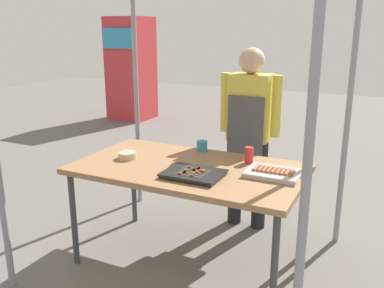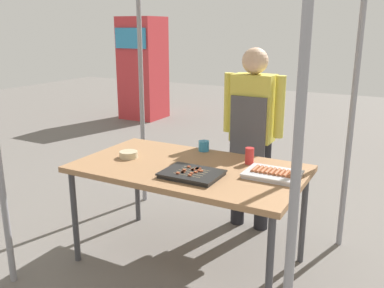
# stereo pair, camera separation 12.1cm
# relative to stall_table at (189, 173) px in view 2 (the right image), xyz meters

# --- Properties ---
(ground_plane) EXTENTS (18.00, 18.00, 0.00)m
(ground_plane) POSITION_rel_stall_table_xyz_m (0.00, 0.00, -0.70)
(ground_plane) COLOR #66605B
(stall_table) EXTENTS (1.60, 0.90, 0.75)m
(stall_table) POSITION_rel_stall_table_xyz_m (0.00, 0.00, 0.00)
(stall_table) COLOR #9E724C
(stall_table) RESTS_ON ground
(tray_grilled_sausages) EXTENTS (0.35, 0.27, 0.05)m
(tray_grilled_sausages) POSITION_rel_stall_table_xyz_m (0.59, 0.07, 0.07)
(tray_grilled_sausages) COLOR silver
(tray_grilled_sausages) RESTS_ON stall_table
(tray_meat_skewers) EXTENTS (0.38, 0.29, 0.04)m
(tray_meat_skewers) POSITION_rel_stall_table_xyz_m (0.12, -0.18, 0.07)
(tray_meat_skewers) COLOR black
(tray_meat_skewers) RESTS_ON stall_table
(condiment_bowl) EXTENTS (0.14, 0.14, 0.05)m
(condiment_bowl) POSITION_rel_stall_table_xyz_m (-0.49, -0.04, 0.08)
(condiment_bowl) COLOR #BFB28C
(condiment_bowl) RESTS_ON stall_table
(drink_cup_near_edge) EXTENTS (0.06, 0.06, 0.12)m
(drink_cup_near_edge) POSITION_rel_stall_table_xyz_m (0.36, 0.25, 0.11)
(drink_cup_near_edge) COLOR red
(drink_cup_near_edge) RESTS_ON stall_table
(drink_cup_by_wok) EXTENTS (0.08, 0.08, 0.08)m
(drink_cup_by_wok) POSITION_rel_stall_table_xyz_m (-0.08, 0.39, 0.09)
(drink_cup_by_wok) COLOR #338CBF
(drink_cup_by_wok) RESTS_ON stall_table
(vendor_woman) EXTENTS (0.52, 0.23, 1.54)m
(vendor_woman) POSITION_rel_stall_table_xyz_m (0.19, 0.76, 0.21)
(vendor_woman) COLOR black
(vendor_woman) RESTS_ON ground
(neighbor_stall_left) EXTENTS (0.73, 0.73, 1.89)m
(neighbor_stall_left) POSITION_rel_stall_table_xyz_m (-3.26, 4.15, 0.25)
(neighbor_stall_left) COLOR #C63338
(neighbor_stall_left) RESTS_ON ground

